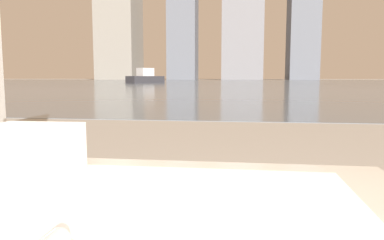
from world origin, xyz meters
The scene contains 6 objects.
towel_stack centered at (-0.22, 0.73, 0.65)m, with size 0.28×0.21×0.16m.
harbor_water centered at (0.00, 62.00, 0.01)m, with size 180.00×110.00×0.01m.
harbor_boat_0 centered at (-13.12, 50.87, 0.75)m, with size 4.69×5.71×2.09m.
skyline_tower_1 centered at (-18.63, 118.00, 17.07)m, with size 8.86×9.01×34.13m.
skyline_tower_2 centered at (0.08, 118.00, 19.19)m, with size 12.56×8.08×38.38m.
skyline_tower_3 centered at (18.03, 118.00, 16.03)m, with size 8.50×12.83×32.05m.
Camera 1 is at (0.45, -0.37, 0.88)m, focal length 35.00 mm.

